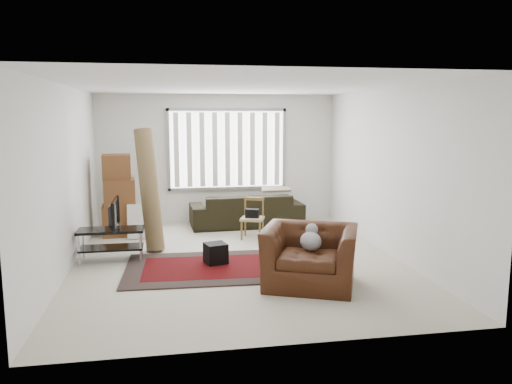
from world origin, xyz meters
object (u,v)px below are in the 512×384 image
tv_stand (111,238)px  sofa (246,205)px  moving_boxes (119,198)px  side_chair (253,216)px  armchair (310,252)px

tv_stand → sofa: sofa is taller
moving_boxes → sofa: 2.55m
side_chair → tv_stand: bearing=-136.8°
tv_stand → side_chair: bearing=23.1°
tv_stand → armchair: (2.75, -1.65, 0.09)m
sofa → moving_boxes: bearing=6.1°
moving_boxes → sofa: size_ratio=0.67×
tv_stand → armchair: size_ratio=0.66×
moving_boxes → tv_stand: bearing=-89.1°
tv_stand → side_chair: size_ratio=1.35×
sofa → armchair: size_ratio=1.49×
moving_boxes → armchair: size_ratio=1.00×
tv_stand → moving_boxes: size_ratio=0.66×
side_chair → sofa: bearing=107.2°
tv_stand → armchair: armchair is taller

